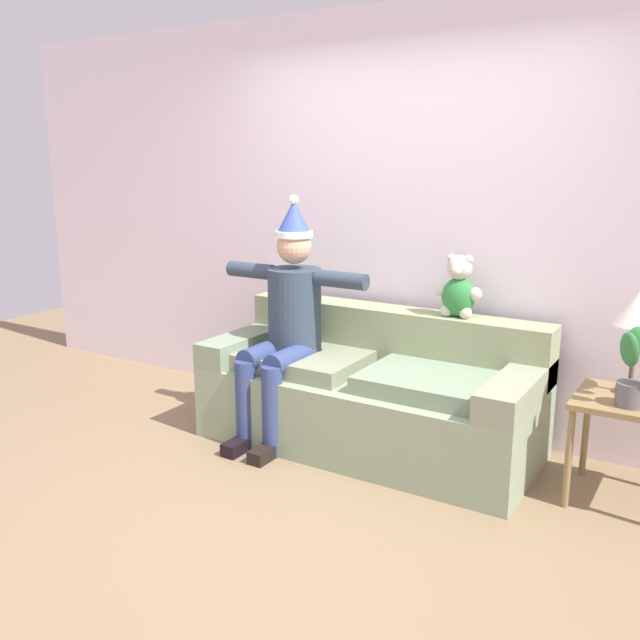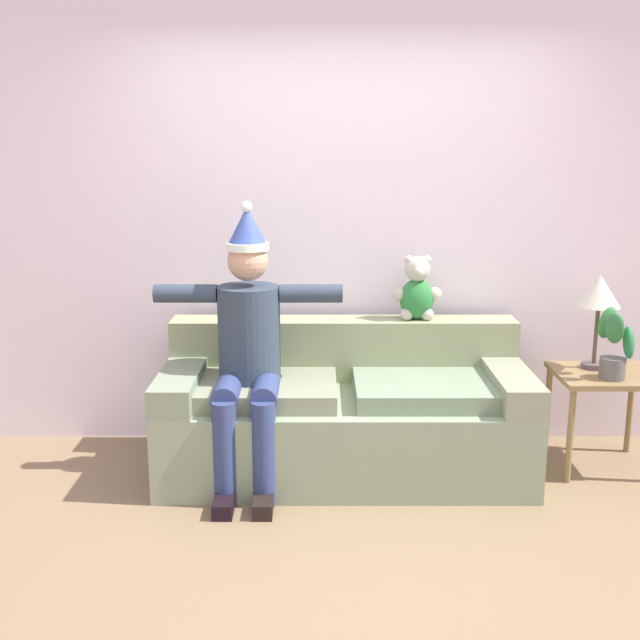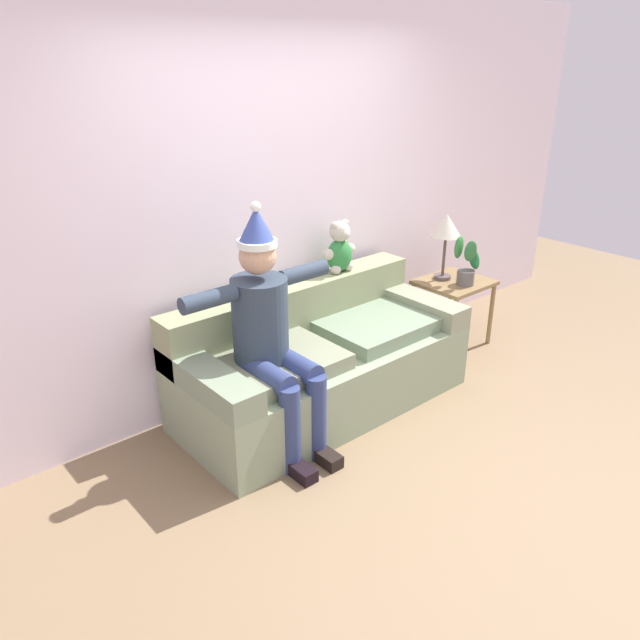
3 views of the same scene
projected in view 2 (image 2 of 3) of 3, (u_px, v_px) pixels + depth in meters
ground_plane at (350, 559)px, 3.51m from camera, size 10.00×10.00×0.00m
back_wall at (342, 224)px, 4.72m from camera, size 7.00×0.10×2.70m
couch at (344, 413)px, 4.43m from camera, size 2.04×0.89×0.82m
person_seated at (247, 344)px, 4.17m from camera, size 1.02×0.77×1.54m
teddy_bear at (416, 291)px, 4.56m from camera, size 0.29×0.17×0.38m
side_table at (604, 387)px, 4.42m from camera, size 0.56×0.50×0.56m
table_lamp at (598, 296)px, 4.40m from camera, size 0.24×0.24×0.54m
potted_plant at (614, 347)px, 4.26m from camera, size 0.21×0.23×0.40m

